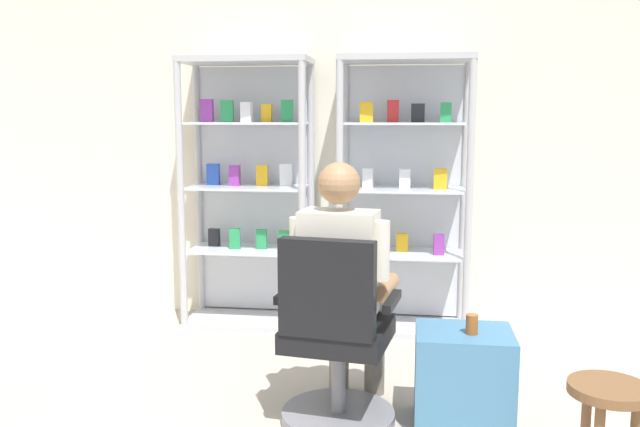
{
  "coord_description": "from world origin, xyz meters",
  "views": [
    {
      "loc": [
        0.6,
        -1.87,
        1.51
      ],
      "look_at": [
        0.13,
        1.51,
        1.0
      ],
      "focal_mm": 37.31,
      "sensor_mm": 36.0,
      "label": 1
    }
  ],
  "objects_px": {
    "office_chair": "(336,350)",
    "wooden_stool": "(608,407)",
    "display_cabinet_left": "(250,190)",
    "display_cabinet_right": "(404,193)",
    "storage_crate": "(463,378)",
    "seated_shopkeeper": "(344,277)",
    "tea_glass": "(472,324)"
  },
  "relations": [
    {
      "from": "office_chair",
      "to": "wooden_stool",
      "type": "bearing_deg",
      "value": -18.63
    },
    {
      "from": "storage_crate",
      "to": "tea_glass",
      "type": "bearing_deg",
      "value": -51.77
    },
    {
      "from": "display_cabinet_left",
      "to": "tea_glass",
      "type": "bearing_deg",
      "value": -46.59
    },
    {
      "from": "display_cabinet_left",
      "to": "display_cabinet_right",
      "type": "relative_size",
      "value": 1.0
    },
    {
      "from": "seated_shopkeeper",
      "to": "tea_glass",
      "type": "xyz_separation_m",
      "value": [
        0.62,
        -0.08,
        -0.19
      ]
    },
    {
      "from": "display_cabinet_left",
      "to": "seated_shopkeeper",
      "type": "distance_m",
      "value": 1.69
    },
    {
      "from": "storage_crate",
      "to": "display_cabinet_left",
      "type": "bearing_deg",
      "value": 133.52
    },
    {
      "from": "display_cabinet_right",
      "to": "tea_glass",
      "type": "bearing_deg",
      "value": -77.22
    },
    {
      "from": "tea_glass",
      "to": "wooden_stool",
      "type": "relative_size",
      "value": 0.21
    },
    {
      "from": "office_chair",
      "to": "tea_glass",
      "type": "bearing_deg",
      "value": 6.98
    },
    {
      "from": "display_cabinet_right",
      "to": "tea_glass",
      "type": "height_order",
      "value": "display_cabinet_right"
    },
    {
      "from": "office_chair",
      "to": "seated_shopkeeper",
      "type": "height_order",
      "value": "seated_shopkeeper"
    },
    {
      "from": "display_cabinet_left",
      "to": "wooden_stool",
      "type": "xyz_separation_m",
      "value": [
        1.95,
        -1.99,
        -0.62
      ]
    },
    {
      "from": "office_chair",
      "to": "tea_glass",
      "type": "distance_m",
      "value": 0.66
    },
    {
      "from": "seated_shopkeeper",
      "to": "wooden_stool",
      "type": "xyz_separation_m",
      "value": [
        1.12,
        -0.55,
        -0.36
      ]
    },
    {
      "from": "display_cabinet_left",
      "to": "wooden_stool",
      "type": "height_order",
      "value": "display_cabinet_left"
    },
    {
      "from": "office_chair",
      "to": "wooden_stool",
      "type": "relative_size",
      "value": 2.15
    },
    {
      "from": "display_cabinet_left",
      "to": "display_cabinet_right",
      "type": "xyz_separation_m",
      "value": [
        1.1,
        0.0,
        -0.0
      ]
    },
    {
      "from": "display_cabinet_left",
      "to": "wooden_stool",
      "type": "bearing_deg",
      "value": -45.69
    },
    {
      "from": "display_cabinet_left",
      "to": "storage_crate",
      "type": "bearing_deg",
      "value": -46.48
    },
    {
      "from": "office_chair",
      "to": "storage_crate",
      "type": "distance_m",
      "value": 0.64
    },
    {
      "from": "seated_shopkeeper",
      "to": "storage_crate",
      "type": "relative_size",
      "value": 2.71
    },
    {
      "from": "display_cabinet_left",
      "to": "storage_crate",
      "type": "distance_m",
      "value": 2.19
    },
    {
      "from": "tea_glass",
      "to": "seated_shopkeeper",
      "type": "bearing_deg",
      "value": 172.35
    },
    {
      "from": "seated_shopkeeper",
      "to": "display_cabinet_left",
      "type": "bearing_deg",
      "value": 119.82
    },
    {
      "from": "display_cabinet_left",
      "to": "storage_crate",
      "type": "xyz_separation_m",
      "value": [
        1.42,
        -1.49,
        -0.73
      ]
    },
    {
      "from": "wooden_stool",
      "to": "tea_glass",
      "type": "bearing_deg",
      "value": 137.11
    },
    {
      "from": "display_cabinet_right",
      "to": "office_chair",
      "type": "xyz_separation_m",
      "value": [
        -0.29,
        -1.61,
        -0.57
      ]
    },
    {
      "from": "display_cabinet_right",
      "to": "wooden_stool",
      "type": "relative_size",
      "value": 4.26
    },
    {
      "from": "display_cabinet_right",
      "to": "seated_shopkeeper",
      "type": "distance_m",
      "value": 1.49
    },
    {
      "from": "display_cabinet_left",
      "to": "tea_glass",
      "type": "distance_m",
      "value": 2.15
    },
    {
      "from": "display_cabinet_left",
      "to": "office_chair",
      "type": "xyz_separation_m",
      "value": [
        0.81,
        -1.61,
        -0.58
      ]
    }
  ]
}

